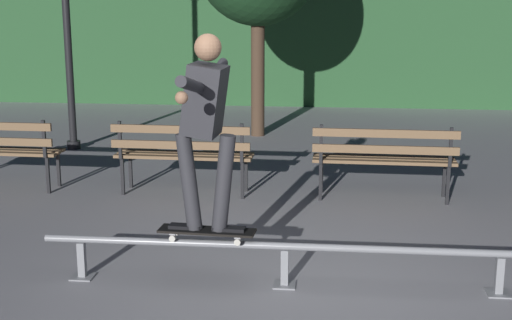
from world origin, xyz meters
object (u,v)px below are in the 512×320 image
(skateboard, at_px, (207,231))
(skateboarder, at_px, (206,116))
(grind_rail, at_px, (285,252))
(park_bench_left_center, at_px, (183,150))
(park_bench_right_center, at_px, (384,154))

(skateboard, relative_size, skateboarder, 0.51)
(grind_rail, distance_m, skateboarder, 1.26)
(skateboarder, bearing_deg, grind_rail, 0.02)
(park_bench_left_center, bearing_deg, grind_rail, -62.33)
(skateboarder, bearing_deg, park_bench_right_center, 58.44)
(grind_rail, height_order, park_bench_right_center, park_bench_right_center)
(grind_rail, height_order, skateboarder, skateboarder)
(skateboard, xyz_separation_m, park_bench_right_center, (1.58, 2.56, 0.10))
(skateboard, bearing_deg, grind_rail, -0.00)
(skateboarder, height_order, park_bench_right_center, skateboarder)
(park_bench_right_center, bearing_deg, skateboarder, -121.56)
(skateboard, height_order, park_bench_right_center, park_bench_right_center)
(grind_rail, height_order, skateboard, skateboard)
(park_bench_left_center, distance_m, park_bench_right_center, 2.29)
(grind_rail, xyz_separation_m, park_bench_right_center, (0.95, 2.56, 0.25))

